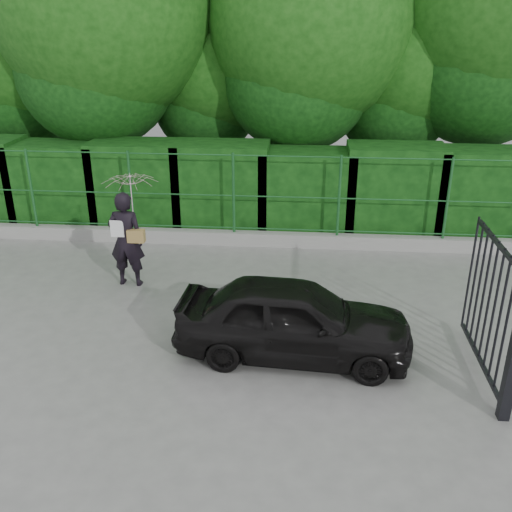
{
  "coord_description": "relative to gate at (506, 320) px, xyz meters",
  "views": [
    {
      "loc": [
        1.92,
        -7.44,
        4.85
      ],
      "look_at": [
        1.17,
        1.3,
        1.1
      ],
      "focal_mm": 40.0,
      "sensor_mm": 36.0,
      "label": 1
    }
  ],
  "objects": [
    {
      "name": "ground",
      "position": [
        -4.6,
        0.72,
        -1.19
      ],
      "size": [
        80.0,
        80.0,
        0.0
      ],
      "primitive_type": "plane",
      "color": "gray"
    },
    {
      "name": "kerb",
      "position": [
        -4.6,
        5.22,
        -1.04
      ],
      "size": [
        14.0,
        0.25,
        0.3
      ],
      "primitive_type": "cube",
      "color": "#9E9E99",
      "rests_on": "ground"
    },
    {
      "name": "fence",
      "position": [
        -4.38,
        5.22,
        0.01
      ],
      "size": [
        14.13,
        0.06,
        1.8
      ],
      "color": "#1C5725",
      "rests_on": "kerb"
    },
    {
      "name": "hedge",
      "position": [
        -4.61,
        6.22,
        -0.16
      ],
      "size": [
        14.2,
        1.2,
        2.11
      ],
      "color": "black",
      "rests_on": "ground"
    },
    {
      "name": "trees",
      "position": [
        -3.46,
        8.46,
        3.43
      ],
      "size": [
        17.1,
        6.15,
        8.08
      ],
      "color": "black",
      "rests_on": "ground"
    },
    {
      "name": "gate",
      "position": [
        0.0,
        0.0,
        0.0
      ],
      "size": [
        0.22,
        2.33,
        2.36
      ],
      "color": "black",
      "rests_on": "ground"
    },
    {
      "name": "woman",
      "position": [
        -5.87,
        3.05,
        0.24
      ],
      "size": [
        1.0,
        1.02,
        2.19
      ],
      "color": "black",
      "rests_on": "ground"
    },
    {
      "name": "car",
      "position": [
        -2.76,
        0.82,
        -0.58
      ],
      "size": [
        3.65,
        1.68,
        1.21
      ],
      "primitive_type": "imported",
      "rotation": [
        0.0,
        0.0,
        1.5
      ],
      "color": "black",
      "rests_on": "ground"
    }
  ]
}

